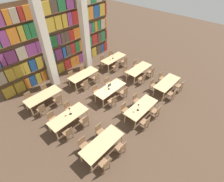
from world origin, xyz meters
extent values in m
plane|color=#4C3828|center=(0.00, 0.00, 0.00)|extent=(40.00, 40.00, 0.00)
cube|color=brown|center=(0.00, 4.94, 2.75)|extent=(9.78, 0.06, 5.50)
cube|color=brown|center=(0.00, 4.94, 0.01)|extent=(9.78, 0.35, 0.03)
cube|color=#B7932D|center=(-4.45, 4.90, 0.42)|extent=(0.69, 0.20, 0.78)
cube|color=#B7932D|center=(-3.72, 4.90, 0.42)|extent=(0.63, 0.20, 0.78)
cube|color=orange|center=(-3.17, 4.90, 0.42)|extent=(0.35, 0.20, 0.78)
cube|color=navy|center=(-2.77, 4.90, 0.42)|extent=(0.41, 0.20, 0.78)
cube|color=#B7932D|center=(-2.33, 4.90, 0.42)|extent=(0.38, 0.20, 0.78)
cube|color=orange|center=(-1.88, 4.90, 0.42)|extent=(0.37, 0.20, 0.78)
cube|color=tan|center=(-1.44, 4.90, 0.42)|extent=(0.39, 0.20, 0.78)
cube|color=tan|center=(-0.98, 4.90, 0.42)|extent=(0.42, 0.20, 0.78)
cube|color=#B7932D|center=(-0.42, 4.90, 0.42)|extent=(0.62, 0.20, 0.78)
cube|color=maroon|center=(0.23, 4.90, 0.42)|extent=(0.58, 0.20, 0.78)
cube|color=orange|center=(0.84, 4.90, 0.42)|extent=(0.54, 0.20, 0.78)
cube|color=orange|center=(1.27, 4.90, 0.42)|extent=(0.26, 0.20, 0.78)
cube|color=#84387A|center=(1.70, 4.90, 0.42)|extent=(0.55, 0.20, 0.78)
cube|color=#47382D|center=(2.29, 4.90, 0.42)|extent=(0.54, 0.20, 0.78)
cube|color=#47382D|center=(2.72, 4.90, 0.42)|extent=(0.25, 0.20, 0.78)
cube|color=#B7932D|center=(3.15, 4.90, 0.42)|extent=(0.53, 0.20, 0.78)
cube|color=#47382D|center=(3.77, 4.90, 0.42)|extent=(0.56, 0.20, 0.78)
cube|color=navy|center=(4.22, 4.90, 0.42)|extent=(0.28, 0.20, 0.78)
cube|color=maroon|center=(4.63, 4.90, 0.42)|extent=(0.42, 0.20, 0.78)
cube|color=brown|center=(0.00, 4.94, 1.11)|extent=(9.78, 0.35, 0.03)
cube|color=tan|center=(-4.53, 4.90, 1.55)|extent=(0.52, 0.20, 0.85)
cube|color=#B7932D|center=(-3.96, 4.90, 1.55)|extent=(0.49, 0.20, 0.85)
cube|color=#B7932D|center=(-3.38, 4.90, 1.55)|extent=(0.62, 0.20, 0.85)
cube|color=#B7932D|center=(-2.89, 4.90, 1.55)|extent=(0.33, 0.20, 0.85)
cube|color=navy|center=(-2.43, 4.90, 1.55)|extent=(0.42, 0.20, 0.85)
cube|color=#B7932D|center=(-1.93, 4.90, 1.55)|extent=(0.45, 0.20, 0.85)
cube|color=#47382D|center=(-1.42, 4.90, 1.55)|extent=(0.52, 0.20, 0.85)
cube|color=#236B38|center=(-0.91, 4.90, 1.55)|extent=(0.44, 0.20, 0.85)
cube|color=#84387A|center=(-0.34, 4.90, 1.55)|extent=(0.55, 0.20, 0.85)
cube|color=navy|center=(0.15, 4.90, 1.55)|extent=(0.26, 0.20, 0.85)
cube|color=#47382D|center=(0.55, 4.90, 1.55)|extent=(0.43, 0.20, 0.85)
cube|color=maroon|center=(0.99, 4.90, 1.55)|extent=(0.40, 0.20, 0.85)
cube|color=#236B38|center=(1.42, 4.90, 1.55)|extent=(0.38, 0.20, 0.85)
cube|color=orange|center=(1.84, 4.90, 1.55)|extent=(0.41, 0.20, 0.85)
cube|color=navy|center=(2.37, 4.90, 1.55)|extent=(0.49, 0.20, 0.85)
cube|color=#236B38|center=(2.81, 4.90, 1.55)|extent=(0.34, 0.20, 0.85)
cube|color=maroon|center=(3.34, 4.90, 1.55)|extent=(0.60, 0.20, 0.85)
cube|color=#47382D|center=(3.90, 4.90, 1.55)|extent=(0.37, 0.20, 0.85)
cube|color=#236B38|center=(4.36, 4.90, 1.55)|extent=(0.50, 0.20, 0.85)
cube|color=maroon|center=(4.76, 4.90, 1.55)|extent=(0.16, 0.20, 0.85)
cube|color=brown|center=(0.00, 4.94, 2.22)|extent=(9.78, 0.35, 0.03)
cube|color=#84387A|center=(-4.02, 4.90, 2.63)|extent=(0.25, 0.20, 0.79)
cube|color=#84387A|center=(-3.53, 4.90, 2.63)|extent=(0.63, 0.20, 0.79)
cube|color=tan|center=(-2.84, 4.90, 2.63)|extent=(0.59, 0.20, 0.79)
cube|color=#84387A|center=(-2.19, 4.90, 2.63)|extent=(0.66, 0.20, 0.79)
cube|color=#84387A|center=(-1.55, 4.90, 2.63)|extent=(0.55, 0.20, 0.79)
cube|color=#47382D|center=(-1.02, 4.90, 2.63)|extent=(0.35, 0.20, 0.79)
cube|color=#236B38|center=(-0.53, 4.90, 2.63)|extent=(0.59, 0.20, 0.79)
cube|color=#84387A|center=(-0.08, 4.90, 2.63)|extent=(0.26, 0.20, 0.79)
cube|color=#47382D|center=(0.26, 4.90, 2.63)|extent=(0.31, 0.20, 0.79)
cube|color=#47382D|center=(0.63, 4.90, 2.63)|extent=(0.37, 0.20, 0.79)
cube|color=maroon|center=(1.04, 4.90, 2.63)|extent=(0.41, 0.20, 0.79)
cube|color=orange|center=(1.59, 4.90, 2.63)|extent=(0.66, 0.20, 0.79)
cube|color=maroon|center=(2.23, 4.90, 2.63)|extent=(0.55, 0.20, 0.79)
cube|color=#84387A|center=(2.76, 4.90, 2.63)|extent=(0.47, 0.20, 0.79)
cube|color=#236B38|center=(3.22, 4.90, 2.63)|extent=(0.38, 0.20, 0.79)
cube|color=orange|center=(3.58, 4.90, 2.63)|extent=(0.27, 0.20, 0.79)
cube|color=#236B38|center=(3.90, 4.90, 2.63)|extent=(0.33, 0.20, 0.79)
cube|color=tan|center=(4.39, 4.90, 2.63)|extent=(0.49, 0.20, 0.79)
cube|color=orange|center=(4.76, 4.90, 2.63)|extent=(0.16, 0.20, 0.79)
cube|color=brown|center=(0.00, 4.94, 3.32)|extent=(9.78, 0.35, 0.03)
cube|color=#84387A|center=(-3.50, 4.90, 3.79)|extent=(0.44, 0.20, 0.92)
cube|color=orange|center=(-2.97, 4.90, 3.79)|extent=(0.57, 0.20, 0.92)
cube|color=#B7932D|center=(-2.45, 4.90, 3.79)|extent=(0.33, 0.20, 0.92)
cube|color=#236B38|center=(-2.10, 4.90, 3.79)|extent=(0.31, 0.20, 0.92)
cube|color=#236B38|center=(-1.72, 4.90, 3.79)|extent=(0.38, 0.20, 0.92)
cube|color=navy|center=(-1.17, 4.90, 3.79)|extent=(0.59, 0.20, 0.92)
cube|color=#B7932D|center=(-0.49, 4.90, 3.79)|extent=(0.63, 0.20, 0.92)
cube|color=#B7932D|center=(0.13, 4.90, 3.79)|extent=(0.50, 0.20, 0.92)
cube|color=#B7932D|center=(0.66, 4.90, 3.79)|extent=(0.40, 0.20, 0.92)
cube|color=#84387A|center=(1.10, 4.90, 3.79)|extent=(0.36, 0.20, 0.92)
cube|color=maroon|center=(1.61, 4.90, 3.79)|extent=(0.62, 0.20, 0.92)
cube|color=orange|center=(2.20, 4.90, 3.79)|extent=(0.45, 0.20, 0.92)
cube|color=#B7932D|center=(2.70, 4.90, 3.79)|extent=(0.46, 0.20, 0.92)
cube|color=orange|center=(3.15, 4.90, 3.79)|extent=(0.39, 0.20, 0.92)
cube|color=navy|center=(3.70, 4.90, 3.79)|extent=(0.63, 0.20, 0.92)
cube|color=#B7932D|center=(4.36, 4.90, 3.79)|extent=(0.58, 0.20, 0.92)
cube|color=maroon|center=(4.77, 4.90, 3.79)|extent=(0.14, 0.20, 0.92)
cube|color=brown|center=(0.00, 4.94, 4.42)|extent=(9.78, 0.35, 0.03)
cube|color=orange|center=(-2.93, 4.90, 4.83)|extent=(0.32, 0.20, 0.79)
cube|color=tan|center=(-2.54, 4.90, 4.83)|extent=(0.41, 0.20, 0.79)
cube|color=maroon|center=(-2.15, 4.90, 4.83)|extent=(0.27, 0.20, 0.79)
cube|color=orange|center=(-1.73, 4.90, 4.83)|extent=(0.47, 0.20, 0.79)
cube|color=#47382D|center=(-1.33, 4.90, 4.83)|extent=(0.27, 0.20, 0.79)
cube|color=maroon|center=(-0.99, 4.90, 4.83)|extent=(0.25, 0.20, 0.79)
cube|color=#B7932D|center=(-0.53, 4.90, 4.83)|extent=(0.55, 0.20, 0.79)
cube|color=#47382D|center=(0.03, 4.90, 4.83)|extent=(0.50, 0.20, 0.79)
cube|color=#236B38|center=(0.63, 4.90, 4.83)|extent=(0.59, 0.20, 0.79)
cube|color=#84387A|center=(1.30, 4.90, 4.83)|extent=(0.60, 0.20, 0.79)
cube|color=#47382D|center=(1.85, 4.90, 4.83)|extent=(0.37, 0.20, 0.79)
cube|color=#236B38|center=(2.25, 4.90, 4.83)|extent=(0.30, 0.20, 0.79)
cube|color=silver|center=(-1.59, 3.92, 3.00)|extent=(0.49, 0.49, 6.00)
cube|color=silver|center=(1.59, 3.92, 3.00)|extent=(0.49, 0.49, 6.00)
cube|color=tan|center=(-3.17, -2.52, 0.71)|extent=(2.22, 0.88, 0.04)
cylinder|color=tan|center=(-4.20, -2.88, 0.35)|extent=(0.07, 0.07, 0.69)
cylinder|color=tan|center=(-2.14, -2.88, 0.35)|extent=(0.07, 0.07, 0.69)
cylinder|color=tan|center=(-4.20, -2.17, 0.35)|extent=(0.07, 0.07, 0.69)
cylinder|color=tan|center=(-2.14, -2.17, 0.35)|extent=(0.07, 0.07, 0.69)
cylinder|color=olive|center=(-3.90, -3.01, 0.20)|extent=(0.04, 0.04, 0.41)
cylinder|color=olive|center=(-3.54, -3.01, 0.20)|extent=(0.04, 0.04, 0.41)
cylinder|color=olive|center=(-3.90, -3.35, 0.20)|extent=(0.04, 0.04, 0.41)
cylinder|color=olive|center=(-3.54, -3.35, 0.20)|extent=(0.04, 0.04, 0.41)
cube|color=olive|center=(-3.72, -3.18, 0.43)|extent=(0.42, 0.40, 0.04)
cube|color=olive|center=(-3.72, -3.37, 0.66)|extent=(0.40, 0.03, 0.42)
cylinder|color=olive|center=(-3.54, -2.04, 0.20)|extent=(0.04, 0.04, 0.41)
cylinder|color=olive|center=(-3.90, -2.04, 0.20)|extent=(0.04, 0.04, 0.41)
cylinder|color=olive|center=(-3.54, -1.70, 0.20)|extent=(0.04, 0.04, 0.41)
cylinder|color=olive|center=(-3.90, -1.70, 0.20)|extent=(0.04, 0.04, 0.41)
cube|color=olive|center=(-3.72, -1.87, 0.43)|extent=(0.42, 0.40, 0.04)
cube|color=olive|center=(-3.72, -1.68, 0.66)|extent=(0.40, 0.03, 0.42)
cylinder|color=olive|center=(-2.80, -3.01, 0.20)|extent=(0.04, 0.04, 0.41)
cylinder|color=olive|center=(-2.44, -3.01, 0.20)|extent=(0.04, 0.04, 0.41)
cylinder|color=olive|center=(-2.80, -3.35, 0.20)|extent=(0.04, 0.04, 0.41)
cylinder|color=olive|center=(-2.44, -3.35, 0.20)|extent=(0.04, 0.04, 0.41)
cube|color=olive|center=(-2.62, -3.18, 0.43)|extent=(0.42, 0.40, 0.04)
cube|color=olive|center=(-2.62, -3.37, 0.66)|extent=(0.40, 0.03, 0.42)
cylinder|color=olive|center=(-2.44, -2.04, 0.20)|extent=(0.04, 0.04, 0.41)
cylinder|color=olive|center=(-2.80, -2.04, 0.20)|extent=(0.04, 0.04, 0.41)
cylinder|color=olive|center=(-2.44, -1.70, 0.20)|extent=(0.04, 0.04, 0.41)
cylinder|color=olive|center=(-2.80, -1.70, 0.20)|extent=(0.04, 0.04, 0.41)
cube|color=olive|center=(-2.62, -1.87, 0.43)|extent=(0.42, 0.40, 0.04)
cube|color=olive|center=(-2.62, -1.68, 0.66)|extent=(0.40, 0.03, 0.42)
cube|color=tan|center=(0.04, -2.50, 0.71)|extent=(2.22, 0.88, 0.04)
cylinder|color=tan|center=(-0.99, -2.86, 0.35)|extent=(0.07, 0.07, 0.69)
cylinder|color=tan|center=(1.07, -2.86, 0.35)|extent=(0.07, 0.07, 0.69)
cylinder|color=tan|center=(-0.99, -2.14, 0.35)|extent=(0.07, 0.07, 0.69)
cylinder|color=tan|center=(1.07, -2.14, 0.35)|extent=(0.07, 0.07, 0.69)
cylinder|color=olive|center=(-0.73, -2.99, 0.20)|extent=(0.04, 0.04, 0.41)
cylinder|color=olive|center=(-0.37, -2.99, 0.20)|extent=(0.04, 0.04, 0.41)
cylinder|color=olive|center=(-0.73, -3.33, 0.20)|extent=(0.04, 0.04, 0.41)
cylinder|color=olive|center=(-0.37, -3.33, 0.20)|extent=(0.04, 0.04, 0.41)
cube|color=olive|center=(-0.55, -3.16, 0.43)|extent=(0.42, 0.40, 0.04)
cube|color=olive|center=(-0.55, -3.35, 0.66)|extent=(0.40, 0.03, 0.42)
cylinder|color=olive|center=(-0.37, -2.01, 0.20)|extent=(0.04, 0.04, 0.41)
cylinder|color=olive|center=(-0.73, -2.01, 0.20)|extent=(0.04, 0.04, 0.41)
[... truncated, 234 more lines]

